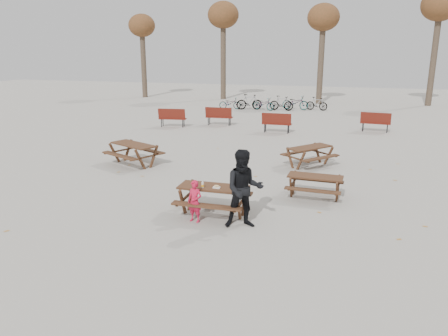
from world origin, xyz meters
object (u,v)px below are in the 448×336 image
(soda_bottle, at_px, (203,185))
(child, at_px, (195,201))
(adult, at_px, (244,189))
(picnic_table_east, at_px, (315,187))
(main_picnic_table, at_px, (214,193))
(picnic_table_far, at_px, (309,156))
(food_tray, at_px, (217,188))
(picnic_table_north, at_px, (134,154))

(soda_bottle, relative_size, child, 0.16)
(soda_bottle, distance_m, adult, 1.24)
(adult, bearing_deg, picnic_table_east, 41.03)
(main_picnic_table, height_order, adult, adult)
(picnic_table_far, bearing_deg, food_tray, -158.07)
(soda_bottle, bearing_deg, picnic_table_far, 69.09)
(child, bearing_deg, adult, 13.86)
(soda_bottle, bearing_deg, main_picnic_table, 39.16)
(soda_bottle, height_order, picnic_table_far, soda_bottle)
(food_tray, height_order, soda_bottle, soda_bottle)
(soda_bottle, height_order, adult, adult)
(soda_bottle, bearing_deg, adult, -18.02)
(picnic_table_far, bearing_deg, main_picnic_table, -159.57)
(food_tray, xyz_separation_m, picnic_table_north, (-4.46, 4.11, -0.39))
(food_tray, distance_m, picnic_table_east, 3.21)
(child, distance_m, adult, 1.33)
(child, height_order, picnic_table_north, child)
(child, xyz_separation_m, picnic_table_far, (2.29, 6.19, -0.17))
(main_picnic_table, height_order, food_tray, food_tray)
(adult, height_order, picnic_table_east, adult)
(food_tray, xyz_separation_m, picnic_table_far, (1.85, 5.72, -0.43))
(food_tray, distance_m, adult, 0.95)
(soda_bottle, relative_size, adult, 0.09)
(child, bearing_deg, picnic_table_east, 56.73)
(main_picnic_table, height_order, picnic_table_north, picnic_table_north)
(picnic_table_far, bearing_deg, soda_bottle, -161.01)
(picnic_table_north, distance_m, picnic_table_far, 6.51)
(soda_bottle, height_order, picnic_table_north, soda_bottle)
(food_tray, distance_m, soda_bottle, 0.36)
(picnic_table_east, xyz_separation_m, picnic_table_far, (-0.47, 3.54, 0.03))
(main_picnic_table, distance_m, adult, 1.17)
(child, xyz_separation_m, picnic_table_east, (2.75, 2.64, -0.20))
(picnic_table_east, height_order, picnic_table_far, picnic_table_far)
(child, relative_size, picnic_table_east, 0.69)
(adult, distance_m, picnic_table_far, 6.28)
(soda_bottle, xyz_separation_m, picnic_table_far, (2.21, 5.78, -0.48))
(child, distance_m, picnic_table_north, 6.10)
(picnic_table_east, bearing_deg, child, -132.89)
(picnic_table_north, bearing_deg, soda_bottle, -19.82)
(child, xyz_separation_m, picnic_table_north, (-4.03, 4.58, -0.14))
(child, xyz_separation_m, adult, (1.25, 0.02, 0.43))
(soda_bottle, xyz_separation_m, adult, (1.18, -0.38, 0.12))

